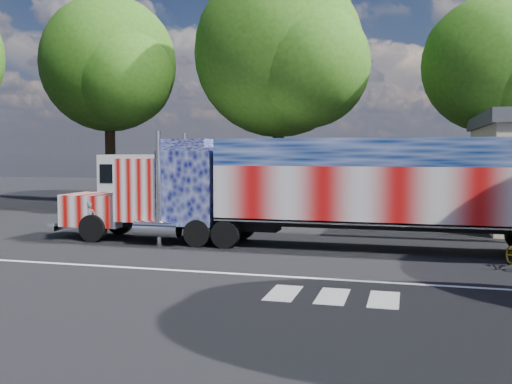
% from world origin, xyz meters
% --- Properties ---
extents(ground, '(100.00, 100.00, 0.00)m').
position_xyz_m(ground, '(0.00, 0.00, 0.00)').
color(ground, black).
extents(lane_markings, '(30.00, 2.67, 0.01)m').
position_xyz_m(lane_markings, '(1.71, -3.77, 0.01)').
color(lane_markings, silver).
rests_on(lane_markings, ground).
extents(semi_truck, '(19.72, 3.12, 4.20)m').
position_xyz_m(semi_truck, '(2.95, 2.18, 2.16)').
color(semi_truck, black).
rests_on(semi_truck, ground).
extents(coach_bus, '(11.33, 2.64, 3.30)m').
position_xyz_m(coach_bus, '(-5.37, 11.18, 1.71)').
color(coach_bus, silver).
rests_on(coach_bus, ground).
extents(woman, '(0.66, 0.54, 1.57)m').
position_xyz_m(woman, '(-6.12, 1.17, 0.78)').
color(woman, slate).
rests_on(woman, ground).
extents(tree_ne_a, '(8.04, 7.65, 12.23)m').
position_xyz_m(tree_ne_a, '(10.18, 16.84, 8.34)').
color(tree_ne_a, black).
rests_on(tree_ne_a, ground).
extents(tree_n_mid, '(11.13, 10.60, 14.97)m').
position_xyz_m(tree_n_mid, '(-2.17, 17.09, 9.62)').
color(tree_n_mid, black).
rests_on(tree_n_mid, ground).
extents(tree_nw_a, '(9.68, 9.22, 14.07)m').
position_xyz_m(tree_nw_a, '(-14.15, 17.24, 9.40)').
color(tree_nw_a, black).
rests_on(tree_nw_a, ground).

